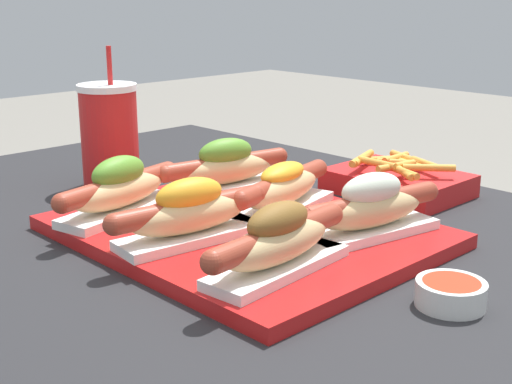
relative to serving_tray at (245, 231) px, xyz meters
name	(u,v)px	position (x,y,z in m)	size (l,w,h in m)	color
serving_tray	(245,231)	(0.00, 0.00, 0.00)	(0.46, 0.37, 0.02)	red
hot_dog_0	(119,189)	(-0.15, -0.09, 0.04)	(0.10, 0.22, 0.08)	white
hot_dog_1	(190,213)	(0.00, -0.09, 0.04)	(0.08, 0.22, 0.08)	white
hot_dog_2	(278,241)	(0.14, -0.08, 0.04)	(0.08, 0.22, 0.08)	white
hot_dog_3	(226,168)	(-0.14, 0.09, 0.04)	(0.09, 0.22, 0.08)	white
hot_dog_4	(283,189)	(0.00, 0.07, 0.04)	(0.10, 0.22, 0.07)	white
hot_dog_5	(371,208)	(0.14, 0.08, 0.04)	(0.09, 0.22, 0.08)	white
sauce_bowl	(451,292)	(0.30, 0.01, 0.01)	(0.07, 0.07, 0.03)	silver
drink_cup	(110,135)	(-0.34, 0.02, 0.07)	(0.09, 0.09, 0.23)	red
fries_basket	(397,181)	(0.01, 0.31, 0.01)	(0.20, 0.15, 0.06)	red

